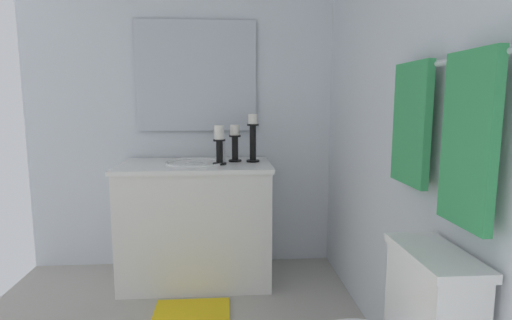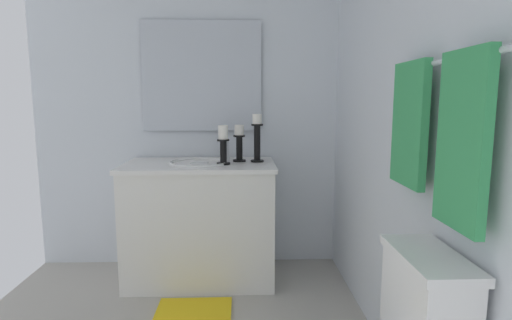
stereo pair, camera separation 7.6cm
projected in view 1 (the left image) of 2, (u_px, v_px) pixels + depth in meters
wall_back at (442, 103)px, 1.51m from camera, size 3.14×0.04×2.45m
wall_left at (183, 102)px, 2.98m from camera, size 0.04×2.24×2.45m
vanity_cabinet at (196, 222)px, 2.78m from camera, size 0.58×1.02×0.82m
sink_basin at (195, 169)px, 2.73m from camera, size 0.40×0.40×0.24m
mirror at (196, 76)px, 2.91m from camera, size 0.02×0.86×0.78m
candle_holder_tall at (253, 137)px, 2.77m from camera, size 0.09×0.09×0.33m
candle_holder_short at (235, 142)px, 2.79m from camera, size 0.09×0.09×0.25m
candle_holder_mid at (219, 144)px, 2.65m from camera, size 0.09×0.09×0.26m
towel_bar at (445, 62)px, 1.37m from camera, size 0.77×0.02×0.02m
towel_near_vanity at (411, 124)px, 1.59m from camera, size 0.27×0.03×0.48m
towel_center at (468, 140)px, 1.22m from camera, size 0.25×0.03×0.53m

